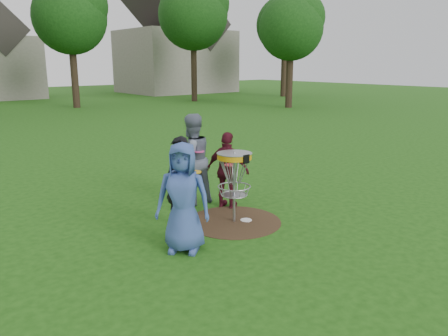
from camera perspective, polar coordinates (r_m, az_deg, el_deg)
ground at (r=8.40m, az=1.32°, el=-7.01°), size 100.00×100.00×0.00m
dirt_patch at (r=8.40m, az=1.32°, el=-6.99°), size 1.80×1.80×0.01m
player_blue at (r=6.92m, az=-5.37°, el=-3.88°), size 1.00×1.02×1.78m
player_black at (r=7.84m, az=-5.72°, el=-2.06°), size 0.61×0.73×1.71m
player_grey at (r=9.23m, az=-4.26°, el=1.11°), size 0.95×0.75×1.94m
player_maroon at (r=9.00m, az=0.49°, el=-0.30°), size 0.75×1.01×1.59m
disc_on_grass at (r=8.46m, az=2.90°, el=-6.82°), size 0.22×0.22×0.02m
disc_golf_basket at (r=8.10m, az=1.36°, el=-0.25°), size 0.66×0.67×1.38m
held_discs at (r=8.14m, az=-2.49°, el=0.20°), size 1.74×1.74×0.23m
house_row at (r=40.26m, az=-26.19°, el=13.98°), size 44.50×10.65×11.62m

